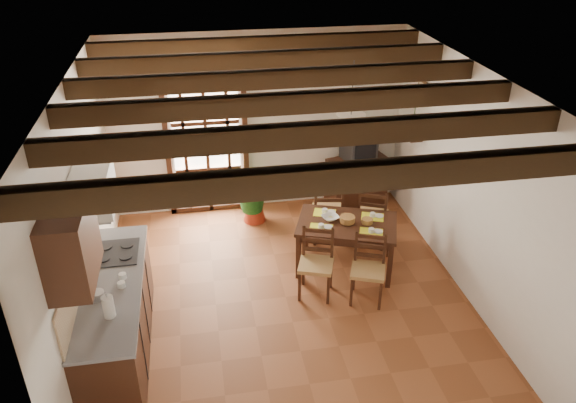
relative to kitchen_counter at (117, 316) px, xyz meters
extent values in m
plane|color=brown|center=(1.96, 0.60, -0.47)|extent=(5.00, 5.00, 0.00)
cube|color=silver|center=(1.96, 3.10, 0.93)|extent=(4.50, 0.02, 2.80)
cube|color=silver|center=(1.96, -1.90, 0.93)|extent=(4.50, 0.02, 2.80)
cube|color=silver|center=(-0.29, 0.60, 0.93)|extent=(0.02, 5.00, 2.80)
cube|color=silver|center=(4.21, 0.60, 0.93)|extent=(0.02, 5.00, 2.80)
cube|color=white|center=(1.96, 0.60, 2.33)|extent=(4.50, 5.00, 0.02)
cube|color=black|center=(1.96, -1.50, 2.22)|extent=(4.50, 0.14, 0.20)
cube|color=black|center=(1.96, -0.66, 2.22)|extent=(4.50, 0.14, 0.20)
cube|color=black|center=(1.96, 0.18, 2.22)|extent=(4.50, 0.14, 0.20)
cube|color=black|center=(1.96, 1.02, 2.22)|extent=(4.50, 0.14, 0.20)
cube|color=black|center=(1.96, 1.86, 2.22)|extent=(4.50, 0.14, 0.20)
cube|color=black|center=(1.96, 2.70, 2.22)|extent=(4.50, 0.14, 0.20)
cube|color=white|center=(1.16, 3.09, 0.63)|extent=(1.01, 0.02, 2.11)
cube|color=#341B10|center=(1.16, 3.04, 1.77)|extent=(1.26, 0.10, 0.08)
cube|color=#341B10|center=(0.57, 3.04, 0.63)|extent=(0.08, 0.10, 2.28)
cube|color=#341B10|center=(1.75, 3.04, 0.63)|extent=(0.08, 0.10, 2.28)
cube|color=#341B10|center=(1.16, 3.02, 0.63)|extent=(1.01, 0.03, 2.02)
cube|color=#341B10|center=(0.01, 0.00, -0.03)|extent=(0.60, 2.20, 0.88)
cube|color=slate|center=(0.01, 0.00, 0.43)|extent=(0.64, 2.25, 0.04)
cube|color=tan|center=(-0.28, 0.00, 0.66)|extent=(0.02, 2.20, 0.50)
cube|color=#341B10|center=(-0.12, -0.70, 1.38)|extent=(0.35, 0.80, 0.70)
cube|color=white|center=(-0.09, 0.55, 1.28)|extent=(0.38, 0.60, 0.50)
cube|color=silver|center=(-0.09, 0.55, 1.01)|extent=(0.32, 0.55, 0.04)
cube|color=black|center=(0.01, 0.55, 0.45)|extent=(0.50, 0.55, 0.02)
cylinder|color=white|center=(0.06, -0.55, 0.56)|extent=(0.11, 0.11, 0.24)
cylinder|color=silver|center=(-0.09, -0.25, 0.48)|extent=(0.14, 0.14, 0.10)
cube|color=#361C11|center=(2.86, 1.12, 0.20)|extent=(1.49, 1.21, 0.05)
cube|color=#361C11|center=(2.86, 1.12, 0.13)|extent=(1.34, 1.09, 0.09)
cube|color=#361C11|center=(3.54, 1.26, -0.15)|extent=(0.08, 0.08, 0.65)
cube|color=#361C11|center=(2.43, 1.65, -0.15)|extent=(0.08, 0.08, 0.65)
cube|color=#361C11|center=(3.29, 0.58, -0.15)|extent=(0.08, 0.08, 0.65)
cube|color=#361C11|center=(2.19, 0.98, -0.15)|extent=(0.08, 0.08, 0.65)
cube|color=#AD8149|center=(2.34, 0.60, -0.03)|extent=(0.52, 0.51, 0.05)
cube|color=#341B10|center=(2.39, 0.76, 0.20)|extent=(0.40, 0.17, 0.45)
cube|color=#341B10|center=(2.34, 0.60, -0.25)|extent=(0.50, 0.49, 0.44)
cube|color=#AD8149|center=(2.94, 0.38, -0.04)|extent=(0.52, 0.51, 0.05)
cube|color=#341B10|center=(3.00, 0.53, 0.18)|extent=(0.39, 0.18, 0.45)
cube|color=#341B10|center=(2.94, 0.38, -0.26)|extent=(0.49, 0.48, 0.44)
cube|color=#AD8149|center=(2.79, 1.86, 0.00)|extent=(0.51, 0.49, 0.05)
cube|color=#341B10|center=(2.76, 1.68, 0.23)|extent=(0.44, 0.12, 0.48)
cube|color=#341B10|center=(2.79, 1.86, -0.24)|extent=(0.48, 0.47, 0.47)
cube|color=#AD8149|center=(3.39, 1.64, -0.02)|extent=(0.55, 0.54, 0.05)
cube|color=#341B10|center=(3.32, 1.48, 0.21)|extent=(0.40, 0.21, 0.46)
cube|color=#341B10|center=(3.39, 1.64, -0.25)|extent=(0.52, 0.51, 0.45)
cube|color=#F5F626|center=(2.54, 0.92, 0.17)|extent=(0.29, 0.22, 0.01)
cube|color=#F5F626|center=(3.18, 0.92, 0.17)|extent=(0.29, 0.22, 0.01)
cube|color=#F5F626|center=(2.54, 1.32, 0.17)|extent=(0.29, 0.22, 0.01)
cube|color=#F5F626|center=(3.18, 1.32, 0.17)|extent=(0.29, 0.22, 0.01)
cylinder|color=olive|center=(2.86, 1.12, 0.21)|extent=(0.20, 0.20, 0.08)
imported|color=white|center=(2.66, 1.24, 0.25)|extent=(0.27, 0.27, 0.05)
cube|color=#341B10|center=(3.50, 2.83, -0.07)|extent=(1.02, 0.64, 0.80)
cube|color=black|center=(3.50, 2.83, 0.52)|extent=(0.55, 0.51, 0.40)
cube|color=black|center=(3.50, 2.62, 0.52)|extent=(0.37, 0.11, 0.30)
cube|color=white|center=(3.46, 3.08, 1.28)|extent=(0.25, 0.03, 0.32)
cone|color=maroon|center=(1.80, 2.57, -0.36)|extent=(0.35, 0.35, 0.21)
imported|color=#144C19|center=(1.80, 2.57, 0.10)|extent=(2.06, 1.87, 1.95)
cube|color=#341B10|center=(4.10, 2.20, 1.08)|extent=(0.20, 0.42, 0.03)
cube|color=#341B10|center=(4.10, 2.03, 0.99)|extent=(0.18, 0.03, 0.18)
cube|color=#341B10|center=(4.10, 2.37, 0.99)|extent=(0.18, 0.03, 0.18)
imported|color=#B2BFB2|center=(4.10, 2.20, 1.18)|extent=(0.15, 0.15, 0.15)
sphere|color=#F5F626|center=(4.10, 2.20, 1.39)|extent=(0.14, 0.14, 0.14)
cylinder|color=#144C19|center=(4.10, 2.20, 1.24)|extent=(0.01, 0.01, 0.28)
cube|color=brown|center=(4.18, 2.20, 1.58)|extent=(0.03, 0.32, 0.32)
cube|color=#C3B292|center=(4.17, 2.20, 1.58)|extent=(0.01, 0.26, 0.26)
cylinder|color=black|center=(2.86, 1.22, 1.98)|extent=(0.01, 0.01, 0.70)
cone|color=beige|center=(2.86, 1.22, 1.61)|extent=(0.36, 0.36, 0.14)
sphere|color=#FFD88C|center=(2.86, 1.22, 1.53)|extent=(0.09, 0.09, 0.09)
camera|label=1|loc=(1.01, -4.97, 3.98)|focal=35.00mm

